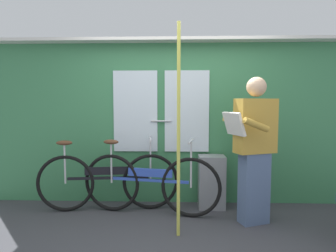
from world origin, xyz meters
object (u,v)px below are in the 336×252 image
at_px(bicycle_near_door, 108,181).
at_px(handrail_pole, 179,131).
at_px(passenger_reading_newspaper, 254,147).
at_px(trash_bin_by_wall, 211,182).
at_px(bicycle_leaning_behind, 149,183).

distance_m(bicycle_near_door, handrail_pole, 1.33).
distance_m(passenger_reading_newspaper, handrail_pole, 0.95).
distance_m(trash_bin_by_wall, handrail_pole, 1.20).
xyz_separation_m(bicycle_leaning_behind, handrail_pole, (0.36, -0.57, 0.70)).
bearing_deg(bicycle_near_door, bicycle_leaning_behind, -17.70).
distance_m(bicycle_leaning_behind, handrail_pole, 0.97).
distance_m(bicycle_near_door, bicycle_leaning_behind, 0.56).
xyz_separation_m(bicycle_near_door, bicycle_leaning_behind, (0.55, -0.11, 0.00)).
xyz_separation_m(bicycle_near_door, handrail_pole, (0.90, -0.68, 0.71)).
distance_m(passenger_reading_newspaper, trash_bin_by_wall, 0.83).
relative_size(bicycle_leaning_behind, passenger_reading_newspaper, 1.04).
bearing_deg(passenger_reading_newspaper, trash_bin_by_wall, -69.26).
relative_size(bicycle_near_door, passenger_reading_newspaper, 1.08).
distance_m(bicycle_leaning_behind, trash_bin_by_wall, 0.84).
xyz_separation_m(trash_bin_by_wall, handrail_pole, (-0.44, -0.83, 0.75)).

